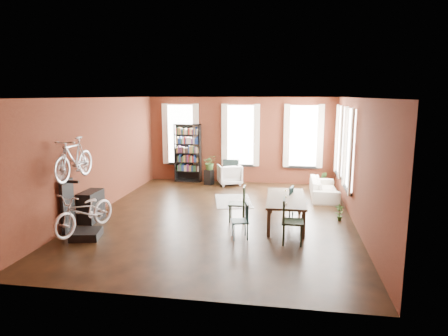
% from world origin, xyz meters
% --- Properties ---
extents(room, '(9.00, 9.04, 3.22)m').
position_xyz_m(room, '(0.25, 0.62, 2.14)').
color(room, black).
rests_on(room, ground).
extents(dining_table, '(1.00, 2.11, 0.71)m').
position_xyz_m(dining_table, '(1.76, -0.38, 0.36)').
color(dining_table, '#46392A').
rests_on(dining_table, ground).
extents(dining_chair_a, '(0.47, 0.47, 0.82)m').
position_xyz_m(dining_chair_a, '(0.73, -1.56, 0.41)').
color(dining_chair_a, '#1A3839').
rests_on(dining_chair_a, ground).
extents(dining_chair_b, '(0.45, 0.45, 0.94)m').
position_xyz_m(dining_chair_b, '(0.49, -0.29, 0.47)').
color(dining_chair_b, black).
rests_on(dining_chair_b, ground).
extents(dining_chair_c, '(0.48, 0.48, 1.02)m').
position_xyz_m(dining_chair_c, '(1.92, -1.70, 0.51)').
color(dining_chair_c, black).
rests_on(dining_chair_c, ground).
extents(dining_chair_d, '(0.51, 0.51, 0.90)m').
position_xyz_m(dining_chair_d, '(2.06, -0.03, 0.45)').
color(dining_chair_d, '#183234').
rests_on(dining_chair_d, ground).
extents(bookshelf, '(1.00, 0.32, 2.20)m').
position_xyz_m(bookshelf, '(-2.00, 4.30, 1.10)').
color(bookshelf, black).
rests_on(bookshelf, ground).
extents(white_armchair, '(1.03, 1.00, 0.83)m').
position_xyz_m(white_armchair, '(-0.34, 3.98, 0.42)').
color(white_armchair, white).
rests_on(white_armchair, ground).
extents(cream_sofa, '(0.61, 2.08, 0.81)m').
position_xyz_m(cream_sofa, '(2.95, 2.60, 0.41)').
color(cream_sofa, beige).
rests_on(cream_sofa, ground).
extents(striped_rug, '(1.43, 1.92, 0.01)m').
position_xyz_m(striped_rug, '(0.13, 1.65, 0.01)').
color(striped_rug, black).
rests_on(striped_rug, ground).
extents(bike_trainer, '(0.75, 0.75, 0.18)m').
position_xyz_m(bike_trainer, '(-2.78, -2.13, 0.09)').
color(bike_trainer, black).
rests_on(bike_trainer, ground).
extents(bike_wall_rack, '(0.16, 0.60, 1.30)m').
position_xyz_m(bike_wall_rack, '(-3.40, -1.80, 0.65)').
color(bike_wall_rack, black).
rests_on(bike_wall_rack, ground).
extents(console_table, '(0.40, 0.80, 0.80)m').
position_xyz_m(console_table, '(-3.28, -0.90, 0.40)').
color(console_table, black).
rests_on(console_table, ground).
extents(plant_stand, '(0.35, 0.35, 0.55)m').
position_xyz_m(plant_stand, '(-1.10, 3.88, 0.28)').
color(plant_stand, black).
rests_on(plant_stand, ground).
extents(plant_by_sofa, '(0.34, 0.58, 0.25)m').
position_xyz_m(plant_by_sofa, '(3.01, 4.07, 0.13)').
color(plant_by_sofa, '#315A24').
rests_on(plant_by_sofa, ground).
extents(plant_small, '(0.30, 0.47, 0.16)m').
position_xyz_m(plant_small, '(3.16, 0.17, 0.08)').
color(plant_small, '#365E25').
rests_on(plant_small, ground).
extents(bicycle_floor, '(0.85, 1.07, 1.78)m').
position_xyz_m(bicycle_floor, '(-2.76, -2.17, 1.07)').
color(bicycle_floor, beige).
rests_on(bicycle_floor, bike_trainer).
extents(bicycle_hung, '(0.47, 1.00, 1.66)m').
position_xyz_m(bicycle_hung, '(-3.15, -1.80, 2.13)').
color(bicycle_hung, '#A5A8AD').
rests_on(bicycle_hung, bike_wall_rack).
extents(plant_on_stand, '(0.63, 0.67, 0.43)m').
position_xyz_m(plant_on_stand, '(-1.06, 3.89, 0.77)').
color(plant_on_stand, '#335823').
rests_on(plant_on_stand, plant_stand).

